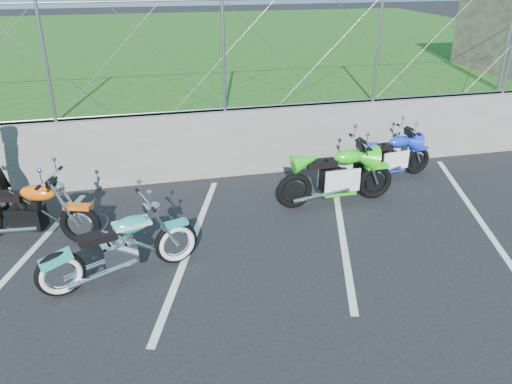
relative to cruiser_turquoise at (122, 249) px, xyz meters
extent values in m
plane|color=black|center=(0.96, -0.34, -0.43)|extent=(90.00, 90.00, 0.00)
cube|color=slate|center=(0.96, 3.16, 0.22)|extent=(30.00, 0.22, 1.30)
cube|color=#1D4E15|center=(0.96, 13.16, 0.22)|extent=(30.00, 20.00, 1.30)
cylinder|color=gray|center=(0.96, 3.16, 2.82)|extent=(28.00, 0.03, 0.03)
cylinder|color=gray|center=(0.96, 3.16, 0.92)|extent=(28.00, 0.03, 0.03)
cube|color=silver|center=(-1.44, 0.66, -0.43)|extent=(1.49, 4.31, 0.01)
cube|color=silver|center=(0.96, 0.66, -0.43)|extent=(1.49, 4.31, 0.01)
cube|color=silver|center=(3.36, 0.66, -0.43)|extent=(1.49, 4.31, 0.01)
cube|color=silver|center=(5.76, 0.66, -0.43)|extent=(1.49, 4.31, 0.01)
torus|color=black|center=(-0.76, -0.23, -0.12)|extent=(0.63, 0.28, 0.62)
torus|color=black|center=(0.71, 0.21, -0.12)|extent=(0.63, 0.28, 0.62)
cube|color=silver|center=(-0.04, -0.01, -0.05)|extent=(0.49, 0.38, 0.32)
ellipsoid|color=teal|center=(0.16, 0.05, 0.33)|extent=(0.54, 0.36, 0.22)
cube|color=black|center=(-0.28, -0.08, 0.26)|extent=(0.52, 0.35, 0.09)
cube|color=teal|center=(0.71, 0.21, 0.18)|extent=(0.38, 0.24, 0.06)
cylinder|color=silver|center=(0.36, 0.11, 0.63)|extent=(0.22, 0.66, 0.03)
torus|color=black|center=(-0.62, 1.06, -0.11)|extent=(0.63, 0.30, 0.63)
cube|color=black|center=(-1.36, 1.30, -0.02)|extent=(0.53, 0.41, 0.35)
ellipsoid|color=#F5600E|center=(-1.15, 1.23, 0.38)|extent=(0.59, 0.40, 0.24)
cube|color=black|center=(-1.61, 1.38, 0.31)|extent=(0.56, 0.39, 0.09)
cube|color=#F5600E|center=(-0.62, 1.06, 0.18)|extent=(0.41, 0.26, 0.06)
cylinder|color=silver|center=(-0.94, 1.16, 0.63)|extent=(0.25, 0.70, 0.03)
torus|color=black|center=(2.82, 1.46, -0.11)|extent=(0.64, 0.13, 0.63)
torus|color=black|center=(4.31, 1.50, -0.11)|extent=(0.64, 0.13, 0.63)
cube|color=black|center=(3.54, 1.48, -0.01)|extent=(0.49, 0.31, 0.36)
ellipsoid|color=#2BDC1B|center=(3.78, 1.48, 0.41)|extent=(0.56, 0.27, 0.24)
cube|color=black|center=(3.27, 1.47, 0.34)|extent=(0.53, 0.27, 0.09)
cube|color=#2BDC1B|center=(4.31, 1.50, 0.18)|extent=(0.40, 0.17, 0.06)
cylinder|color=silver|center=(3.96, 1.49, 0.66)|extent=(0.05, 0.76, 0.03)
torus|color=black|center=(4.33, 2.16, -0.15)|extent=(0.56, 0.18, 0.55)
torus|color=black|center=(5.63, 2.35, -0.15)|extent=(0.56, 0.18, 0.55)
cube|color=black|center=(4.96, 2.25, -0.06)|extent=(0.45, 0.31, 0.31)
ellipsoid|color=#1733DA|center=(5.16, 2.28, 0.31)|extent=(0.51, 0.29, 0.21)
cube|color=black|center=(4.72, 2.22, 0.24)|extent=(0.49, 0.28, 0.08)
cube|color=#1733DA|center=(5.63, 2.35, 0.10)|extent=(0.37, 0.19, 0.06)
cylinder|color=silver|center=(5.32, 2.30, 0.52)|extent=(0.12, 0.66, 0.03)
camera|label=1|loc=(0.41, -5.85, 3.42)|focal=35.00mm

